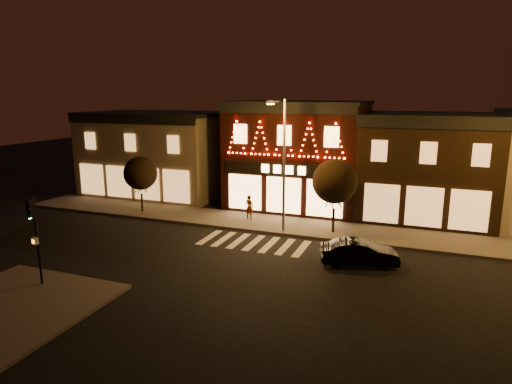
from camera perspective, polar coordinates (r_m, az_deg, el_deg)
The scene contains 12 objects.
ground at distance 23.69m, azimuth -3.83°, elevation -9.46°, with size 120.00×120.00×0.00m, color black.
sidewalk_far at distance 30.16m, azimuth 6.02°, elevation -4.49°, with size 44.00×4.00×0.15m, color #47423D.
sidewalk_near at distance 21.91m, azimuth -28.84°, elevation -12.74°, with size 7.00×7.00×0.15m, color #47423D.
building_left at distance 40.91m, azimuth -12.36°, elevation 4.91°, with size 12.20×8.28×7.30m.
building_pulp at distance 35.46m, azimuth 5.55°, elevation 4.83°, with size 10.20×8.34×8.30m.
building_right_a at distance 34.30m, azimuth 21.04°, elevation 3.13°, with size 9.20×8.28×7.50m.
traffic_signal_near at distance 22.47m, azimuth -26.60°, elevation -3.74°, with size 0.33×0.44×4.15m.
streetlamp_mid at distance 27.82m, azimuth 3.38°, elevation 4.66°, with size 0.72×1.92×8.38m.
tree_left at distance 34.19m, azimuth -14.59°, elevation 2.33°, with size 2.49×2.49×4.16m.
tree_right at distance 28.38m, azimuth 10.06°, elevation 1.34°, with size 2.82×2.82×4.72m.
dark_sedan at distance 24.22m, azimuth 13.08°, elevation -7.59°, with size 1.41×4.05×1.33m, color black.
pedestrian at distance 31.51m, azimuth -0.86°, elevation -1.93°, with size 0.62×0.41×1.71m, color gray.
Camera 1 is at (9.27, -19.93, 8.83)m, focal length 31.22 mm.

